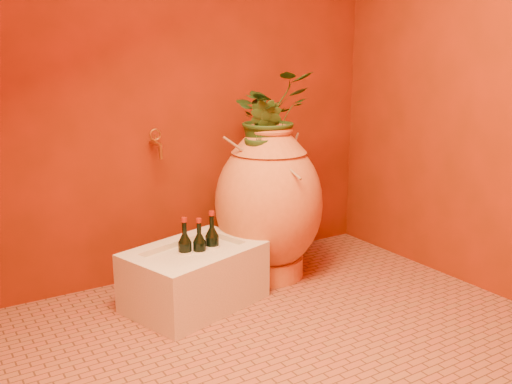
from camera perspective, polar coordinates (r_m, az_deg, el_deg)
floor at (r=2.78m, az=2.72°, el=-13.98°), size 2.50×2.50×0.00m
wall_back at (r=3.33m, az=-7.12°, el=12.97°), size 2.50×0.02×2.50m
wall_right at (r=3.33m, az=21.38°, el=12.14°), size 0.02×2.00×2.50m
amphora at (r=3.30m, az=1.28°, el=-1.09°), size 0.77×0.77×0.89m
stone_basin at (r=3.03m, az=-6.16°, el=-8.49°), size 0.78×0.65×0.31m
wine_bottle_a at (r=3.05m, az=-4.40°, el=-5.57°), size 0.08×0.08×0.31m
wine_bottle_b at (r=2.99m, az=-7.09°, el=-6.14°), size 0.07×0.07×0.30m
wine_bottle_c at (r=3.00m, az=-5.66°, el=-6.08°), size 0.07×0.07×0.29m
wall_tap at (r=3.20m, az=-9.93°, el=4.93°), size 0.07×0.15×0.16m
plant_main at (r=3.23m, az=1.39°, el=7.66°), size 0.47×0.41×0.49m
plant_side at (r=3.14m, az=0.71°, el=5.79°), size 0.26×0.27×0.39m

